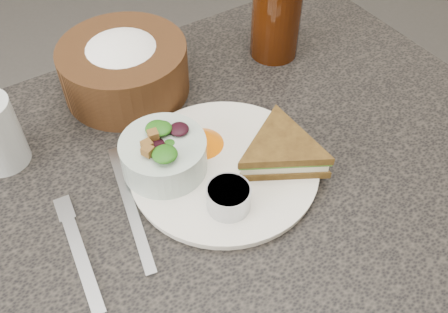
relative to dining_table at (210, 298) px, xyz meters
name	(u,v)px	position (x,y,z in m)	size (l,w,h in m)	color
dining_table	(210,298)	(0.00, 0.00, 0.00)	(1.00, 0.70, 0.75)	black
dinner_plate	(224,168)	(0.03, 0.00, 0.38)	(0.27, 0.27, 0.01)	silver
sandwich	(282,151)	(0.10, -0.04, 0.41)	(0.15, 0.15, 0.04)	brown
salad_bowl	(163,150)	(-0.04, 0.04, 0.42)	(0.12, 0.12, 0.07)	#AABEB4
dressing_ramekin	(229,198)	(0.00, -0.07, 0.40)	(0.06, 0.06, 0.04)	#ADB2B9
orange_wedge	(201,137)	(0.03, 0.05, 0.40)	(0.07, 0.07, 0.03)	orange
fork	(81,258)	(-0.20, -0.03, 0.38)	(0.02, 0.17, 0.00)	#A8ABB2
knife	(130,206)	(-0.11, 0.01, 0.38)	(0.01, 0.22, 0.00)	#9B9DA2
bread_basket	(123,62)	(-0.01, 0.23, 0.43)	(0.21, 0.21, 0.12)	#4F2E16
cola_glass	(276,17)	(0.26, 0.19, 0.45)	(0.08, 0.08, 0.14)	black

